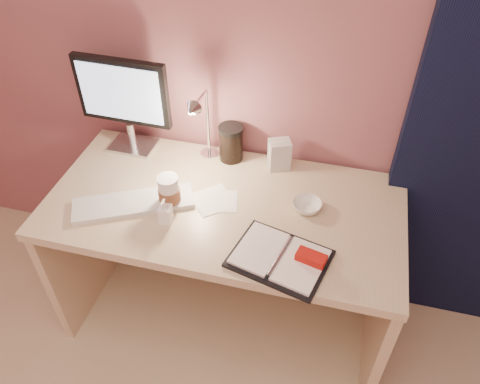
% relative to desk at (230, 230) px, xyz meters
% --- Properties ---
extents(desk, '(1.40, 0.70, 0.73)m').
position_rel_desk_xyz_m(desk, '(0.00, 0.00, 0.00)').
color(desk, beige).
rests_on(desk, ground).
extents(monitor, '(0.40, 0.15, 0.43)m').
position_rel_desk_xyz_m(monitor, '(-0.50, 0.18, 0.48)').
color(monitor, silver).
rests_on(monitor, desk).
extents(keyboard, '(0.48, 0.33, 0.02)m').
position_rel_desk_xyz_m(keyboard, '(-0.34, -0.17, 0.24)').
color(keyboard, silver).
rests_on(keyboard, desk).
extents(planner, '(0.37, 0.31, 0.05)m').
position_rel_desk_xyz_m(planner, '(0.27, -0.30, 0.24)').
color(planner, black).
rests_on(planner, desk).
extents(paper_a, '(0.15, 0.15, 0.00)m').
position_rel_desk_xyz_m(paper_a, '(-0.01, -0.07, 0.23)').
color(paper_a, white).
rests_on(paper_a, desk).
extents(paper_c, '(0.21, 0.21, 0.00)m').
position_rel_desk_xyz_m(paper_c, '(-0.05, -0.07, 0.23)').
color(paper_c, white).
rests_on(paper_c, desk).
extents(coffee_cup, '(0.08, 0.08, 0.14)m').
position_rel_desk_xyz_m(coffee_cup, '(-0.20, -0.13, 0.29)').
color(coffee_cup, white).
rests_on(coffee_cup, desk).
extents(bowl, '(0.15, 0.15, 0.04)m').
position_rel_desk_xyz_m(bowl, '(0.32, -0.03, 0.24)').
color(bowl, white).
rests_on(bowl, desk).
extents(lotion_bottle, '(0.05, 0.05, 0.11)m').
position_rel_desk_xyz_m(lotion_bottle, '(-0.18, -0.22, 0.28)').
color(lotion_bottle, white).
rests_on(lotion_bottle, desk).
extents(dark_jar, '(0.10, 0.10, 0.14)m').
position_rel_desk_xyz_m(dark_jar, '(-0.05, 0.21, 0.30)').
color(dark_jar, black).
rests_on(dark_jar, desk).
extents(product_box, '(0.11, 0.10, 0.13)m').
position_rel_desk_xyz_m(product_box, '(0.16, 0.21, 0.29)').
color(product_box, silver).
rests_on(product_box, desk).
extents(desk_lamp, '(0.09, 0.21, 0.34)m').
position_rel_desk_xyz_m(desk_lamp, '(-0.14, 0.12, 0.44)').
color(desk_lamp, silver).
rests_on(desk_lamp, desk).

